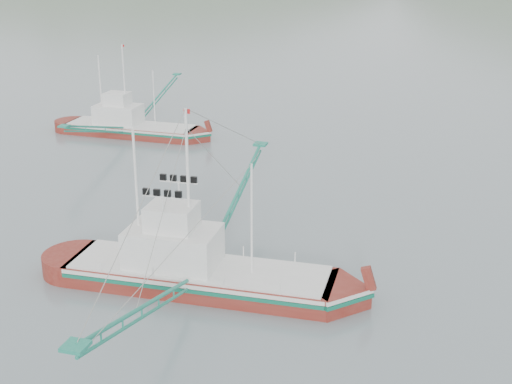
# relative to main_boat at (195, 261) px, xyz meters

# --- Properties ---
(ground) EXTENTS (1200.00, 1200.00, 0.00)m
(ground) POSITION_rel_main_boat_xyz_m (1.24, 2.32, -1.67)
(ground) COLOR slate
(ground) RESTS_ON ground
(main_boat) EXTENTS (15.99, 28.75, 11.63)m
(main_boat) POSITION_rel_main_boat_xyz_m (0.00, 0.00, 0.00)
(main_boat) COLOR maroon
(main_boat) RESTS_ON ground
(bg_boat_left) EXTENTS (13.72, 24.83, 10.05)m
(bg_boat_left) POSITION_rel_main_boat_xyz_m (-18.70, 29.43, -0.29)
(bg_boat_left) COLOR maroon
(bg_boat_left) RESTS_ON ground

